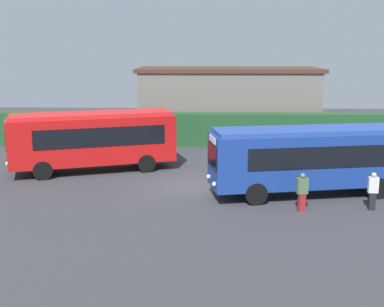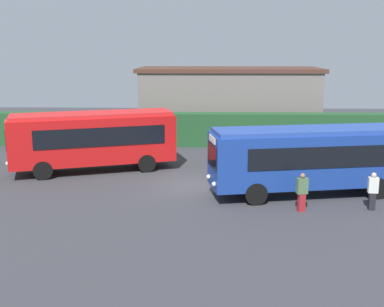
{
  "view_description": "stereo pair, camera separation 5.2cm",
  "coord_description": "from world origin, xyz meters",
  "px_view_note": "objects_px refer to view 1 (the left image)",
  "views": [
    {
      "loc": [
        0.74,
        -23.56,
        6.79
      ],
      "look_at": [
        0.0,
        0.68,
        1.5
      ],
      "focal_mm": 45.56,
      "sensor_mm": 36.0,
      "label": 1
    },
    {
      "loc": [
        0.79,
        -23.55,
        6.79
      ],
      "look_at": [
        0.0,
        0.68,
        1.5
      ],
      "focal_mm": 45.56,
      "sensor_mm": 36.0,
      "label": 2
    }
  ],
  "objects_px": {
    "person_right": "(302,191)",
    "traffic_cone": "(360,153)",
    "person_center": "(118,142)",
    "bus_red": "(93,138)",
    "person_left": "(53,148)",
    "bus_blue": "(310,157)",
    "person_far": "(373,190)"
  },
  "relations": [
    {
      "from": "person_right",
      "to": "traffic_cone",
      "type": "distance_m",
      "value": 11.67
    },
    {
      "from": "person_center",
      "to": "traffic_cone",
      "type": "relative_size",
      "value": 2.87
    },
    {
      "from": "bus_red",
      "to": "person_center",
      "type": "relative_size",
      "value": 5.33
    },
    {
      "from": "person_right",
      "to": "traffic_cone",
      "type": "relative_size",
      "value": 2.76
    },
    {
      "from": "bus_red",
      "to": "person_center",
      "type": "xyz_separation_m",
      "value": [
        0.65,
        4.06,
        -0.98
      ]
    },
    {
      "from": "bus_red",
      "to": "person_left",
      "type": "distance_m",
      "value": 3.24
    },
    {
      "from": "bus_red",
      "to": "traffic_cone",
      "type": "distance_m",
      "value": 16.41
    },
    {
      "from": "bus_red",
      "to": "person_right",
      "type": "bearing_deg",
      "value": 129.16
    },
    {
      "from": "person_left",
      "to": "person_right",
      "type": "xyz_separation_m",
      "value": [
        13.07,
        -7.96,
        -0.14
      ]
    },
    {
      "from": "bus_blue",
      "to": "bus_red",
      "type": "bearing_deg",
      "value": -31.09
    },
    {
      "from": "bus_red",
      "to": "traffic_cone",
      "type": "relative_size",
      "value": 15.32
    },
    {
      "from": "person_right",
      "to": "person_far",
      "type": "distance_m",
      "value": 3.04
    },
    {
      "from": "person_left",
      "to": "traffic_cone",
      "type": "xyz_separation_m",
      "value": [
        18.63,
        2.29,
        -0.7
      ]
    },
    {
      "from": "person_right",
      "to": "person_far",
      "type": "height_order",
      "value": "person_right"
    },
    {
      "from": "bus_blue",
      "to": "person_left",
      "type": "distance_m",
      "value": 14.94
    },
    {
      "from": "person_right",
      "to": "traffic_cone",
      "type": "xyz_separation_m",
      "value": [
        5.56,
        10.25,
        -0.56
      ]
    },
    {
      "from": "person_left",
      "to": "traffic_cone",
      "type": "height_order",
      "value": "person_left"
    },
    {
      "from": "person_far",
      "to": "traffic_cone",
      "type": "xyz_separation_m",
      "value": [
        2.53,
        9.99,
        -0.56
      ]
    },
    {
      "from": "bus_blue",
      "to": "traffic_cone",
      "type": "relative_size",
      "value": 15.91
    },
    {
      "from": "person_far",
      "to": "person_right",
      "type": "bearing_deg",
      "value": -81.01
    },
    {
      "from": "traffic_cone",
      "to": "person_right",
      "type": "bearing_deg",
      "value": -118.49
    },
    {
      "from": "bus_red",
      "to": "person_right",
      "type": "height_order",
      "value": "bus_red"
    },
    {
      "from": "person_far",
      "to": "bus_blue",
      "type": "bearing_deg",
      "value": -128.62
    },
    {
      "from": "person_center",
      "to": "person_far",
      "type": "xyz_separation_m",
      "value": [
        12.72,
        -10.29,
        -0.05
      ]
    },
    {
      "from": "person_center",
      "to": "person_right",
      "type": "distance_m",
      "value": 14.31
    },
    {
      "from": "person_left",
      "to": "bus_red",
      "type": "bearing_deg",
      "value": -90.03
    },
    {
      "from": "bus_blue",
      "to": "person_right",
      "type": "xyz_separation_m",
      "value": [
        -0.76,
        -2.36,
        -0.97
      ]
    },
    {
      "from": "bus_blue",
      "to": "person_right",
      "type": "bearing_deg",
      "value": 61.48
    },
    {
      "from": "person_center",
      "to": "person_far",
      "type": "distance_m",
      "value": 16.36
    },
    {
      "from": "person_center",
      "to": "person_right",
      "type": "bearing_deg",
      "value": 134.67
    },
    {
      "from": "person_left",
      "to": "person_far",
      "type": "distance_m",
      "value": 17.85
    },
    {
      "from": "person_left",
      "to": "traffic_cone",
      "type": "bearing_deg",
      "value": -54.71
    }
  ]
}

